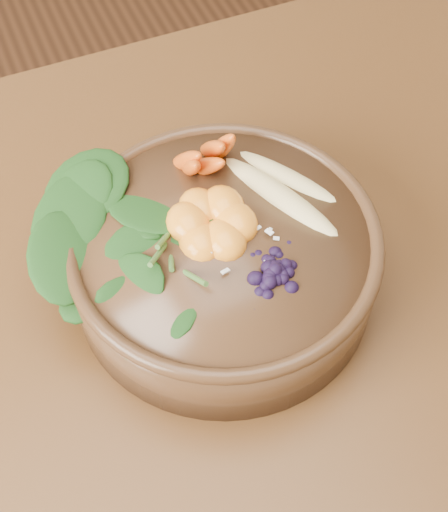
{
  "coord_description": "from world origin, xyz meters",
  "views": [
    {
      "loc": [
        -0.03,
        -0.4,
        1.42
      ],
      "look_at": [
        0.14,
        0.0,
        0.8
      ],
      "focal_mm": 50.0,
      "sensor_mm": 36.0,
      "label": 1
    }
  ],
  "objects": [
    {
      "name": "dining_table",
      "position": [
        0.0,
        0.0,
        0.66
      ],
      "size": [
        1.6,
        0.9,
        0.75
      ],
      "color": "#331C0C",
      "rests_on": "ground"
    },
    {
      "name": "stoneware_bowl",
      "position": [
        0.14,
        0.0,
        0.79
      ],
      "size": [
        0.43,
        0.43,
        0.09
      ],
      "primitive_type": "cylinder",
      "rotation": [
        0.0,
        0.0,
        0.37
      ],
      "color": "#472D18",
      "rests_on": "dining_table"
    },
    {
      "name": "kale_heap",
      "position": [
        0.07,
        0.05,
        0.86
      ],
      "size": [
        0.27,
        0.26,
        0.05
      ],
      "primitive_type": null,
      "rotation": [
        0.0,
        0.0,
        0.37
      ],
      "color": "#1A4315",
      "rests_on": "stoneware_bowl"
    },
    {
      "name": "carrot_cluster",
      "position": [
        0.17,
        0.11,
        0.88
      ],
      "size": [
        0.09,
        0.09,
        0.09
      ],
      "primitive_type": null,
      "rotation": [
        0.0,
        0.0,
        0.37
      ],
      "color": "#DD5819",
      "rests_on": "stoneware_bowl"
    },
    {
      "name": "banana_halves",
      "position": [
        0.23,
        0.04,
        0.85
      ],
      "size": [
        0.13,
        0.19,
        0.03
      ],
      "rotation": [
        0.0,
        0.0,
        0.37
      ],
      "color": "#E0CC84",
      "rests_on": "stoneware_bowl"
    },
    {
      "name": "mandarin_cluster",
      "position": [
        0.14,
        0.02,
        0.86
      ],
      "size": [
        0.13,
        0.13,
        0.04
      ],
      "primitive_type": null,
      "rotation": [
        0.0,
        0.0,
        0.37
      ],
      "color": "orange",
      "rests_on": "stoneware_bowl"
    },
    {
      "name": "blueberry_pile",
      "position": [
        0.17,
        -0.06,
        0.86
      ],
      "size": [
        0.18,
        0.16,
        0.05
      ],
      "primitive_type": null,
      "rotation": [
        0.0,
        0.0,
        0.37
      ],
      "color": "black",
      "rests_on": "stoneware_bowl"
    },
    {
      "name": "coconut_flakes",
      "position": [
        0.15,
        -0.02,
        0.84
      ],
      "size": [
        0.13,
        0.11,
        0.01
      ],
      "primitive_type": null,
      "rotation": [
        0.0,
        0.0,
        0.37
      ],
      "color": "white",
      "rests_on": "stoneware_bowl"
    }
  ]
}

